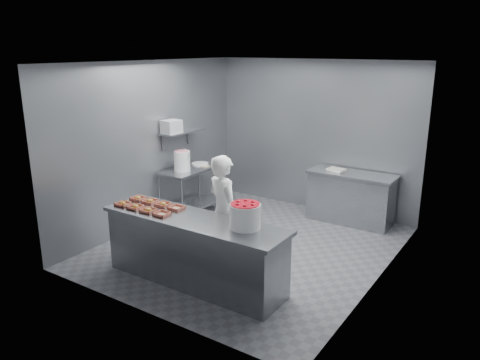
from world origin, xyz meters
name	(u,v)px	position (x,y,z in m)	size (l,w,h in m)	color
floor	(250,247)	(0.00, 0.00, 0.00)	(4.50, 4.50, 0.00)	#4C4C51
ceiling	(251,62)	(0.00, 0.00, 2.80)	(4.50, 4.50, 0.00)	white
wall_back	(314,136)	(0.00, 2.25, 1.40)	(4.00, 0.04, 2.80)	slate
wall_left	(151,145)	(-2.00, 0.00, 1.40)	(0.04, 4.50, 2.80)	slate
wall_right	(385,180)	(2.00, 0.00, 1.40)	(0.04, 4.50, 2.80)	slate
service_counter	(194,250)	(0.00, -1.35, 0.45)	(2.60, 0.70, 0.90)	slate
prep_table	(191,185)	(-1.65, 0.60, 0.59)	(0.60, 1.20, 0.90)	slate
back_counter	(351,197)	(0.90, 1.90, 0.45)	(1.50, 0.60, 0.90)	slate
wall_shelf	(182,132)	(-1.82, 0.60, 1.55)	(0.35, 0.90, 0.03)	slate
tray_0	(123,204)	(-1.13, -1.49, 0.92)	(0.19, 0.18, 0.06)	tan
tray_1	(135,207)	(-0.89, -1.49, 0.92)	(0.19, 0.18, 0.06)	tan
tray_2	(148,210)	(-0.65, -1.49, 0.92)	(0.19, 0.18, 0.06)	tan
tray_3	(162,214)	(-0.41, -1.49, 0.92)	(0.19, 0.18, 0.04)	tan
tray_4	(138,198)	(-1.13, -1.21, 0.92)	(0.19, 0.18, 0.06)	tan
tray_5	(150,201)	(-0.89, -1.21, 0.92)	(0.19, 0.18, 0.06)	tan
tray_6	(163,204)	(-0.65, -1.21, 0.92)	(0.19, 0.18, 0.06)	tan
tray_7	(177,208)	(-0.41, -1.21, 0.92)	(0.19, 0.18, 0.04)	tan
worker	(224,212)	(0.04, -0.75, 0.81)	(0.59, 0.39, 1.62)	white
strawberry_tub	(245,215)	(0.73, -1.26, 1.07)	(0.38, 0.38, 0.31)	white
glaze_bucket	(182,160)	(-1.65, 0.39, 1.09)	(0.30, 0.28, 0.43)	white
bucket_lid	(200,164)	(-1.69, 0.93, 0.91)	(0.31, 0.31, 0.02)	white
rag	(205,166)	(-1.51, 0.85, 0.91)	(0.13, 0.11, 0.02)	#CCB28C
appliance	(171,127)	(-1.82, 0.33, 1.68)	(0.26, 0.30, 0.23)	gray
paper_stack	(337,170)	(0.61, 1.90, 0.92)	(0.30, 0.22, 0.04)	silver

